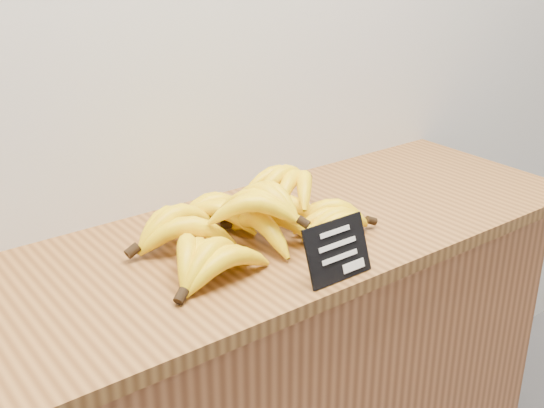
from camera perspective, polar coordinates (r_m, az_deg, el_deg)
The scene contains 3 objects.
counter_top at distance 1.43m, azimuth -1.20°, elevation -3.25°, with size 1.58×0.54×0.03m, color brown.
chalkboard_sign at distance 1.25m, azimuth 5.51°, elevation -3.89°, with size 0.14×0.01×0.11m, color black.
banana_pile at distance 1.39m, azimuth -2.14°, elevation -1.27°, with size 0.50×0.43×0.12m.
Camera 1 is at (-0.72, 1.71, 1.55)m, focal length 45.00 mm.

